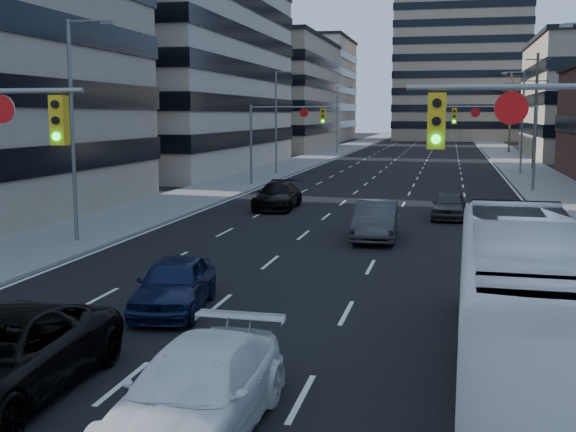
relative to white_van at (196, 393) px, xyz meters
The scene contains 20 objects.
road_surface 125.89m from the white_van, 90.19° to the left, with size 18.00×300.00×0.02m, color black.
sidewalk_left 126.46m from the white_van, 95.41° to the left, with size 5.00×300.00×0.15m, color slate.
sidewalk_right 126.38m from the white_van, 84.97° to the left, with size 5.00×300.00×0.15m, color slate.
office_left_mid 63.65m from the white_van, 116.14° to the left, with size 26.00×34.00×28.00m, color #ADA089.
office_left_far 99.22m from the white_van, 104.29° to the left, with size 20.00×30.00×16.00m, color gray.
bg_block_left 139.14m from the white_van, 101.81° to the left, with size 24.00×24.00×20.00m, color #ADA089.
signal_far_left 41.83m from the white_van, 101.21° to the left, with size 6.09×0.33×6.00m.
signal_far_right 41.68m from the white_van, 79.93° to the left, with size 6.09×0.33×6.00m.
utility_pole_midblock 63.20m from the white_van, 79.23° to the left, with size 2.20×0.28×11.00m.
utility_pole_distant 92.78m from the white_van, 82.70° to the left, with size 2.20×0.28×11.00m.
streetlight_left_near 19.67m from the white_van, 124.11° to the left, with size 2.03×0.22×9.00m.
streetlight_left_mid 52.19m from the white_van, 101.94° to the left, with size 2.03×0.22×9.00m.
streetlight_left_far 86.67m from the white_van, 97.14° to the left, with size 2.03×0.22×9.00m.
streetlight_right_far 56.93m from the white_van, 79.94° to the left, with size 2.03×0.22×9.00m.
white_van is the anchor object (origin of this frame).
transit_bus 7.02m from the white_van, 36.89° to the left, with size 2.64×11.29×3.14m, color white.
sedan_blue 7.84m from the white_van, 114.14° to the left, with size 1.75×4.34×1.48m, color #0E1738.
sedan_grey_center 19.62m from the white_van, 87.16° to the left, with size 1.72×4.93×1.62m, color #343436.
sedan_black_far 28.87m from the white_van, 100.78° to the left, with size 2.11×5.19×1.51m, color black.
sedan_grey_right 26.88m from the white_van, 81.43° to the left, with size 1.67×4.14×1.41m, color #313133.
Camera 1 is at (4.37, -6.61, 5.28)m, focal length 45.00 mm.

